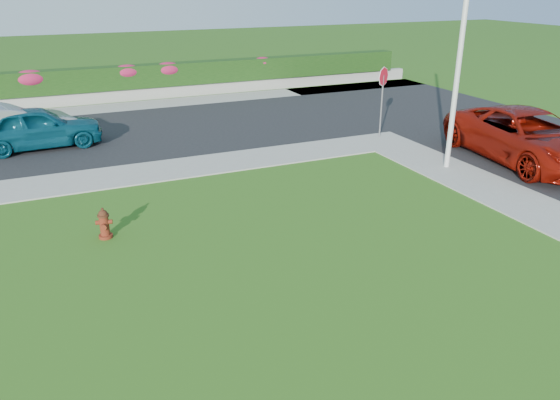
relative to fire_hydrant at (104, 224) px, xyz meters
name	(u,v)px	position (x,y,z in m)	size (l,w,h in m)	color
ground	(340,306)	(3.58, -4.76, -0.36)	(120.00, 120.00, 0.00)	black
street_far	(32,144)	(-1.42, 9.24, -0.34)	(26.00, 8.00, 0.04)	black
curb_corner	(383,141)	(10.58, 4.24, -0.34)	(2.00, 2.00, 0.04)	gray
sidewalk_beyond	(121,107)	(2.58, 14.24, -0.34)	(34.00, 2.00, 0.04)	gray
retaining_wall	(116,96)	(2.58, 15.74, -0.06)	(34.00, 0.40, 0.60)	gray
hedge	(114,78)	(2.58, 15.84, 0.79)	(32.00, 0.90, 1.10)	black
fire_hydrant	(104,224)	(0.00, 0.00, 0.00)	(0.39, 0.37, 0.75)	#4E1D0C
suv_red	(527,137)	(13.42, 0.24, 0.53)	(2.80, 6.08, 1.69)	maroon
sedan_teal	(36,127)	(-1.19, 8.45, 0.44)	(1.78, 4.43, 1.51)	#0C475B
sedan_silver	(6,127)	(-2.16, 8.70, 0.48)	(1.69, 4.86, 1.60)	#9EA0A5
utility_pole	(459,61)	(10.74, 0.86, 3.01)	(0.16, 0.16, 6.72)	silver
stop_sign	(383,85)	(10.80, 4.81, 1.64)	(0.64, 0.37, 2.68)	slate
flower_clump_c	(30,78)	(-1.15, 15.74, 1.04)	(1.53, 0.98, 0.77)	#B51F40
flower_clump_d	(127,72)	(3.24, 15.74, 1.07)	(1.37, 0.88, 0.69)	#B51F40
flower_clump_e	(168,69)	(5.27, 15.74, 1.07)	(1.41, 0.90, 0.70)	#B51F40
flower_clump_f	(262,62)	(10.43, 15.74, 1.12)	(1.12, 0.72, 0.56)	#B51F40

